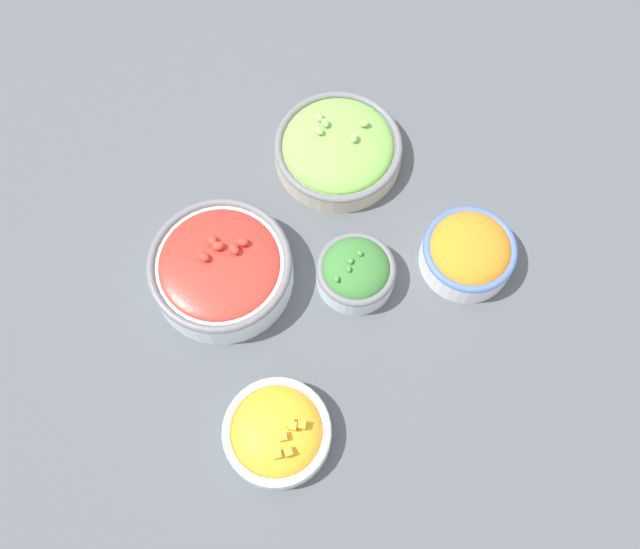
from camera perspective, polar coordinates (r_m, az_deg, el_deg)
The scene contains 6 objects.
ground_plane at distance 1.04m, azimuth 0.00°, elevation -0.61°, with size 3.00×3.00×0.00m, color #4C5156.
bowl_cherry_tomatoes at distance 1.02m, azimuth -7.93°, elevation 0.47°, with size 0.20×0.20×0.08m.
bowl_squash at distance 0.96m, azimuth -3.45°, elevation -12.47°, with size 0.14×0.14×0.06m.
bowl_broccoli at distance 1.01m, azimuth 2.89°, elevation 0.25°, with size 0.11×0.11×0.07m.
bowl_lettuce at distance 1.11m, azimuth 1.47°, elevation 10.07°, with size 0.20×0.20×0.07m.
bowl_carrots at distance 1.04m, azimuth 11.80°, elevation 1.79°, with size 0.14×0.14×0.07m.
Camera 1 is at (-0.29, -0.23, 0.97)m, focal length 40.00 mm.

